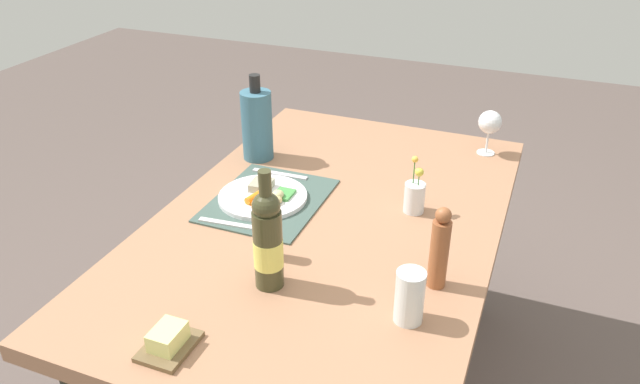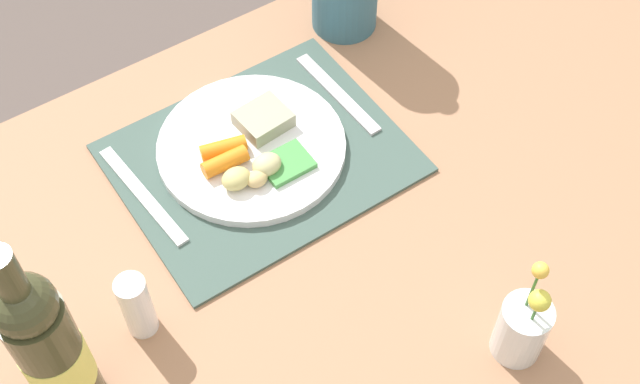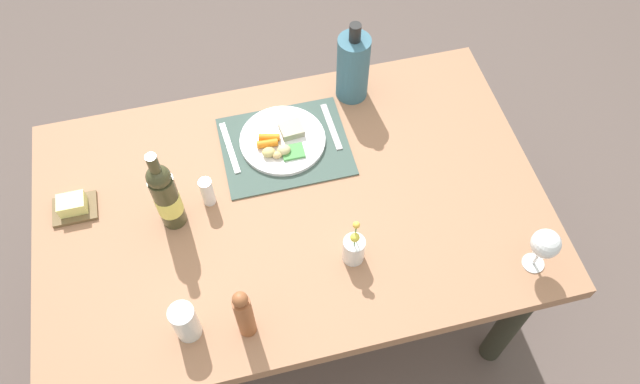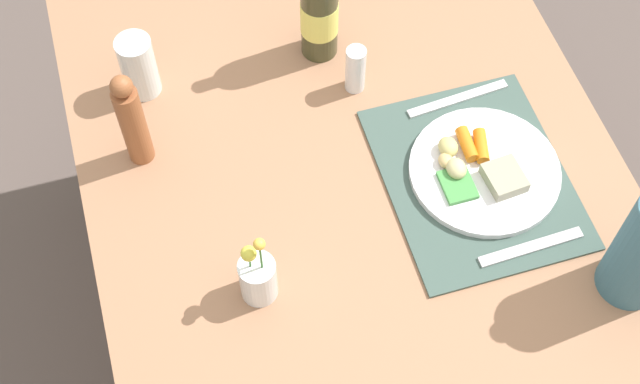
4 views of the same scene
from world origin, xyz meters
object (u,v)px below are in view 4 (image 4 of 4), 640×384
(knife, at_px, (458,99))
(salt_shaker, at_px, (355,69))
(flower_vase, at_px, (258,277))
(fork, at_px, (531,247))
(pepper_mill, at_px, (132,121))
(water_tumbler, at_px, (139,69))
(dining_table, at_px, (360,220))
(dinner_plate, at_px, (482,169))
(wine_bottle, at_px, (319,3))

(knife, distance_m, salt_shaker, 0.20)
(knife, relative_size, flower_vase, 1.15)
(fork, bearing_deg, pepper_mill, 55.70)
(water_tumbler, bearing_deg, salt_shaker, -105.86)
(fork, distance_m, water_tumbler, 0.79)
(salt_shaker, bearing_deg, dining_table, 165.44)
(dinner_plate, relative_size, fork, 1.43)
(dining_table, relative_size, salt_shaker, 14.57)
(water_tumbler, height_order, salt_shaker, water_tumbler)
(fork, xyz_separation_m, pepper_mill, (0.39, 0.61, 0.10))
(water_tumbler, distance_m, wine_bottle, 0.36)
(knife, relative_size, wine_bottle, 0.65)
(knife, height_order, wine_bottle, wine_bottle)
(pepper_mill, relative_size, salt_shaker, 2.13)
(knife, height_order, flower_vase, flower_vase)
(dinner_plate, xyz_separation_m, pepper_mill, (0.22, 0.58, 0.09))
(dinner_plate, xyz_separation_m, flower_vase, (-0.11, 0.44, 0.04))
(dining_table, distance_m, knife, 0.30)
(fork, distance_m, knife, 0.34)
(dinner_plate, distance_m, wine_bottle, 0.43)
(flower_vase, height_order, pepper_mill, pepper_mill)
(dinner_plate, distance_m, flower_vase, 0.46)
(dining_table, xyz_separation_m, wine_bottle, (0.35, -0.02, 0.22))
(dinner_plate, bearing_deg, flower_vase, 103.99)
(flower_vase, relative_size, water_tumbler, 1.35)
(fork, xyz_separation_m, wine_bottle, (0.54, 0.22, 0.12))
(dining_table, xyz_separation_m, pepper_mill, (0.20, 0.36, 0.20))
(fork, xyz_separation_m, flower_vase, (0.06, 0.47, 0.04))
(flower_vase, xyz_separation_m, pepper_mill, (0.33, 0.14, 0.05))
(water_tumbler, xyz_separation_m, wine_bottle, (-0.00, -0.35, 0.07))
(dinner_plate, height_order, knife, dinner_plate)
(fork, bearing_deg, knife, -1.04)
(dining_table, height_order, wine_bottle, wine_bottle)
(dining_table, relative_size, fork, 7.93)
(dinner_plate, relative_size, wine_bottle, 0.86)
(knife, bearing_deg, flower_vase, 116.15)
(salt_shaker, bearing_deg, fork, -156.73)
(dining_table, height_order, dinner_plate, dinner_plate)
(wine_bottle, bearing_deg, knife, -132.71)
(dinner_plate, height_order, fork, dinner_plate)
(fork, relative_size, wine_bottle, 0.60)
(salt_shaker, bearing_deg, knife, -116.99)
(flower_vase, relative_size, salt_shaker, 1.72)
(dining_table, distance_m, salt_shaker, 0.28)
(flower_vase, bearing_deg, wine_bottle, -27.24)
(knife, height_order, water_tumbler, water_tumbler)
(pepper_mill, relative_size, wine_bottle, 0.70)
(pepper_mill, xyz_separation_m, wine_bottle, (0.15, -0.39, 0.02))
(dinner_plate, distance_m, pepper_mill, 0.63)
(fork, bearing_deg, dining_table, 50.41)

